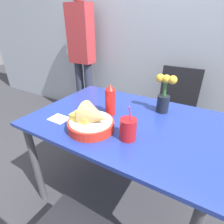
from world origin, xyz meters
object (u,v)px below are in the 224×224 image
food_basket (92,121)px  drink_cup (128,130)px  person_standing (82,50)px  ketchup_bottle (110,100)px  chair_far_window (175,104)px  flower_vase (164,94)px

food_basket → drink_cup: bearing=6.9°
food_basket → person_standing: person_standing is taller
ketchup_bottle → person_standing: (-1.01, 0.95, 0.15)m
food_basket → chair_far_window: bearing=76.6°
ketchup_bottle → person_standing: bearing=136.8°
chair_far_window → flower_vase: size_ratio=3.38×
drink_cup → food_basket: bearing=-173.1°
food_basket → drink_cup: (0.22, 0.03, -0.00)m
drink_cup → chair_far_window: bearing=87.5°
person_standing → ketchup_bottle: bearing=-43.2°
flower_vase → person_standing: 1.50m
chair_far_window → food_basket: 1.18m
drink_cup → ketchup_bottle: bearing=139.3°
ketchup_bottle → food_basket: bearing=-86.6°
ketchup_bottle → person_standing: 1.39m
chair_far_window → ketchup_bottle: (-0.28, -0.89, 0.31)m
chair_far_window → ketchup_bottle: ketchup_bottle is taller
food_basket → drink_cup: 0.22m
chair_far_window → drink_cup: drink_cup is taller
drink_cup → flower_vase: flower_vase is taller
chair_far_window → person_standing: (-1.29, 0.05, 0.46)m
chair_far_window → food_basket: (-0.27, -1.12, 0.27)m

